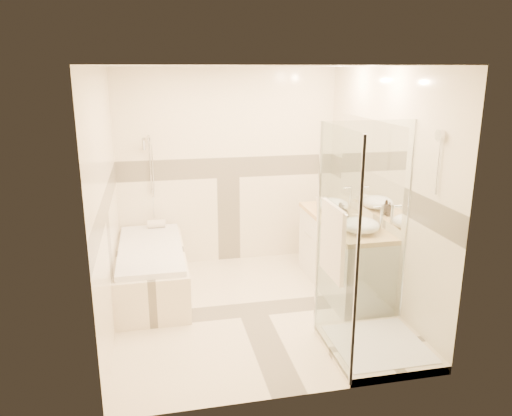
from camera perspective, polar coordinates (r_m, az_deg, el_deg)
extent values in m
cube|color=beige|center=(5.43, -0.49, -11.56)|extent=(2.80, 3.00, 0.01)
cube|color=white|center=(4.83, -0.56, 15.98)|extent=(2.80, 3.00, 0.01)
cube|color=beige|center=(6.43, -3.22, 4.63)|extent=(2.80, 0.01, 2.50)
cube|color=beige|center=(3.58, 4.30, -4.43)|extent=(2.80, 0.01, 2.50)
cube|color=beige|center=(4.91, -16.82, 0.49)|extent=(0.01, 3.00, 2.50)
cube|color=beige|center=(5.43, 14.17, 2.11)|extent=(0.01, 3.00, 2.50)
cube|color=white|center=(5.65, 12.83, 4.78)|extent=(0.01, 1.60, 1.00)
cylinder|color=silver|center=(6.30, -12.00, 5.01)|extent=(0.02, 0.02, 0.70)
cube|color=beige|center=(5.82, -11.82, -7.18)|extent=(0.75, 1.70, 0.50)
cube|color=white|center=(5.72, -11.98, -4.59)|extent=(0.69, 1.60, 0.06)
ellipsoid|color=white|center=(5.74, -11.95, -5.06)|extent=(0.56, 1.40, 0.16)
cube|color=white|center=(5.83, 9.84, -5.46)|extent=(0.55, 1.60, 0.80)
cylinder|color=silver|center=(5.33, 8.59, -5.74)|extent=(0.01, 0.24, 0.01)
cylinder|color=silver|center=(6.04, 5.95, -3.05)|extent=(0.01, 0.24, 0.01)
cube|color=#E1B977|center=(5.69, 10.04, -1.47)|extent=(0.57, 1.62, 0.05)
cube|color=beige|center=(4.81, 13.74, -15.28)|extent=(0.90, 0.90, 0.08)
cube|color=white|center=(4.79, 13.78, -14.82)|extent=(0.80, 0.80, 0.01)
cube|color=white|center=(4.21, 9.15, -4.49)|extent=(0.01, 0.90, 2.00)
cube|color=white|center=(4.77, 12.24, -2.26)|extent=(0.90, 0.01, 2.00)
cylinder|color=silver|center=(3.83, 11.48, -6.75)|extent=(0.03, 0.03, 2.00)
cylinder|color=silver|center=(4.61, 7.09, -2.63)|extent=(0.03, 0.03, 2.00)
cylinder|color=silver|center=(4.97, 16.95, -1.86)|extent=(0.03, 0.03, 2.00)
cylinder|color=silver|center=(4.38, 20.25, 7.79)|extent=(0.03, 0.10, 0.10)
cylinder|color=silver|center=(4.09, 8.89, 0.20)|extent=(0.02, 0.60, 0.02)
cube|color=white|center=(4.18, 8.72, -3.76)|extent=(0.04, 0.48, 0.62)
ellipsoid|color=white|center=(5.95, 8.73, 0.36)|extent=(0.38, 0.38, 0.15)
ellipsoid|color=white|center=(5.22, 11.87, -1.94)|extent=(0.39, 0.39, 0.16)
cylinder|color=silver|center=(6.02, 10.77, 1.10)|extent=(0.03, 0.03, 0.29)
cylinder|color=silver|center=(5.97, 10.37, 2.22)|extent=(0.10, 0.02, 0.02)
cylinder|color=silver|center=(5.30, 14.14, -1.15)|extent=(0.03, 0.03, 0.28)
cylinder|color=silver|center=(5.25, 13.74, 0.06)|extent=(0.10, 0.02, 0.02)
imported|color=black|center=(5.66, 9.89, -0.45)|extent=(0.09, 0.09, 0.16)
imported|color=black|center=(5.73, 9.59, -0.20)|extent=(0.17, 0.17, 0.17)
cube|color=white|center=(6.26, 7.65, 0.79)|extent=(0.15, 0.23, 0.07)
cylinder|color=white|center=(6.34, -11.31, -1.78)|extent=(0.22, 0.10, 0.10)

